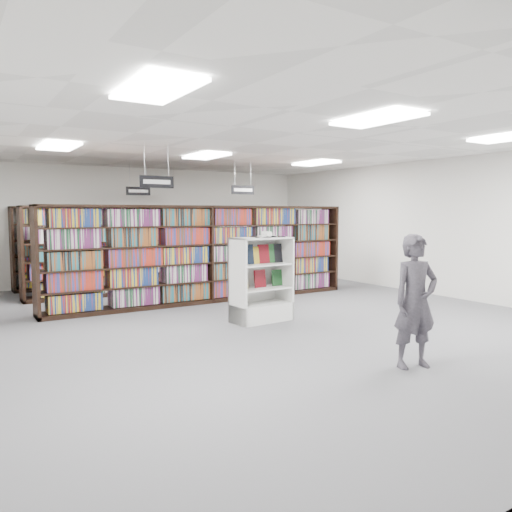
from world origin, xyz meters
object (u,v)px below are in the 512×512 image
endcap_display (260,293)px  open_book (267,235)px  bookshelf_row_near (207,254)px  shopper (415,301)px

endcap_display → open_book: bearing=-13.5°
bookshelf_row_near → endcap_display: (-0.06, -2.28, -0.55)m
open_book → shopper: size_ratio=0.36×
open_book → endcap_display: bearing=179.6°
open_book → shopper: 3.37m
bookshelf_row_near → shopper: 5.59m
open_book → shopper: bearing=-80.0°
open_book → bookshelf_row_near: bearing=100.3°
shopper → open_book: bearing=104.4°
bookshelf_row_near → endcap_display: bookshelf_row_near is taller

